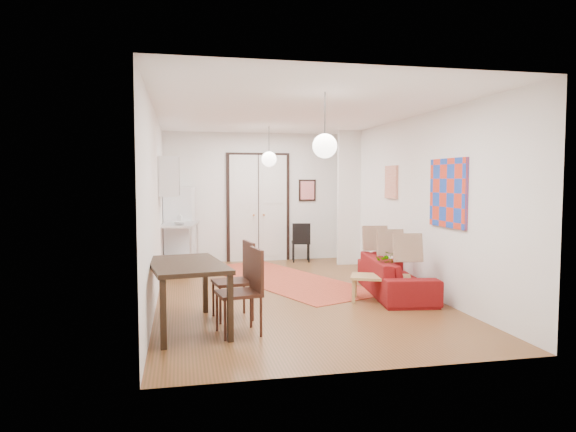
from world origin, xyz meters
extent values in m
plane|color=brown|center=(0.00, 0.00, 0.00)|extent=(7.00, 7.00, 0.00)
cube|color=white|center=(0.00, 0.00, 2.90)|extent=(4.20, 7.00, 0.02)
cube|color=white|center=(0.00, 3.50, 1.45)|extent=(4.20, 0.02, 2.90)
cube|color=white|center=(0.00, -3.50, 1.45)|extent=(4.20, 0.02, 2.90)
cube|color=white|center=(-2.10, 0.00, 1.45)|extent=(0.02, 7.00, 2.90)
cube|color=white|center=(2.10, 0.00, 1.45)|extent=(0.02, 7.00, 2.90)
cube|color=silver|center=(0.00, 3.46, 1.20)|extent=(1.44, 0.06, 2.50)
cube|color=white|center=(1.85, 2.55, 1.45)|extent=(0.50, 0.10, 2.90)
cube|color=white|center=(-1.92, 1.50, 1.90)|extent=(0.35, 1.00, 0.70)
cube|color=red|center=(2.08, -1.25, 1.65)|extent=(0.05, 1.00, 1.00)
cube|color=beige|center=(2.08, 0.80, 1.80)|extent=(0.05, 0.50, 0.60)
cube|color=red|center=(1.15, 3.47, 1.60)|extent=(0.40, 0.03, 0.50)
cube|color=olive|center=(-2.07, 2.00, 1.95)|extent=(0.03, 0.44, 0.54)
sphere|color=white|center=(0.00, 2.00, 2.25)|extent=(0.30, 0.30, 0.30)
cylinder|color=black|center=(0.00, 2.00, 2.65)|extent=(0.01, 0.01, 0.50)
sphere|color=white|center=(0.00, -2.00, 2.25)|extent=(0.30, 0.30, 0.30)
cylinder|color=black|center=(0.00, -2.00, 2.65)|extent=(0.01, 0.01, 0.50)
cube|color=#C64C31|center=(0.11, 1.16, 0.01)|extent=(2.95, 4.36, 0.01)
imported|color=maroon|center=(1.63, -0.45, 0.30)|extent=(2.16, 1.09, 0.60)
cube|color=tan|center=(1.22, -0.85, 0.37)|extent=(1.00, 0.80, 0.04)
cube|color=tan|center=(0.82, -1.05, 0.18)|extent=(0.06, 0.06, 0.35)
cube|color=tan|center=(1.61, -1.05, 0.18)|extent=(0.06, 0.06, 0.35)
cube|color=tan|center=(0.82, -0.65, 0.18)|extent=(0.06, 0.06, 0.35)
cube|color=tan|center=(1.61, -0.65, 0.18)|extent=(0.06, 0.06, 0.35)
imported|color=#2F632C|center=(1.32, -0.85, 0.58)|extent=(0.43, 0.41, 0.38)
cube|color=silver|center=(-1.75, 2.36, 0.96)|extent=(0.81, 1.36, 0.04)
cube|color=silver|center=(-1.75, 2.36, 0.19)|extent=(0.77, 1.31, 0.03)
cylinder|color=silver|center=(-2.03, 1.76, 0.48)|extent=(0.04, 0.04, 0.96)
cylinder|color=silver|center=(-1.47, 1.76, 0.48)|extent=(0.04, 0.04, 0.96)
cylinder|color=silver|center=(-2.03, 2.96, 0.48)|extent=(0.04, 0.04, 0.96)
cylinder|color=silver|center=(-1.47, 2.96, 0.48)|extent=(0.04, 0.04, 0.96)
imported|color=silver|center=(-1.75, 2.06, 1.01)|extent=(0.27, 0.27, 0.06)
imported|color=teal|center=(-1.75, 2.61, 1.08)|extent=(0.11, 0.11, 0.20)
cube|color=silver|center=(-1.75, 3.15, 0.84)|extent=(0.67, 0.67, 1.68)
cube|color=black|center=(-1.67, -1.70, 0.80)|extent=(1.07, 1.60, 0.05)
cube|color=black|center=(-2.04, -2.39, 0.38)|extent=(0.07, 0.07, 0.77)
cube|color=black|center=(-1.30, -2.39, 0.38)|extent=(0.07, 0.07, 0.77)
cube|color=black|center=(-2.04, -1.01, 0.38)|extent=(0.07, 0.07, 0.77)
cube|color=black|center=(-1.30, -1.01, 0.38)|extent=(0.07, 0.07, 0.77)
cube|color=#361911|center=(-1.07, -1.35, 0.49)|extent=(0.56, 0.54, 0.04)
cube|color=#361911|center=(-1.07, -1.12, 0.76)|extent=(0.11, 0.47, 0.51)
cylinder|color=#361911|center=(-1.27, -1.56, 0.24)|extent=(0.03, 0.03, 0.49)
cylinder|color=#361911|center=(-0.87, -1.56, 0.24)|extent=(0.03, 0.03, 0.49)
cylinder|color=#361911|center=(-1.27, -1.13, 0.24)|extent=(0.03, 0.03, 0.49)
cylinder|color=#361911|center=(-0.87, -1.13, 0.24)|extent=(0.03, 0.03, 0.49)
cube|color=#361911|center=(-1.07, -2.05, 0.49)|extent=(0.56, 0.54, 0.04)
cube|color=#361911|center=(-1.07, -1.82, 0.76)|extent=(0.11, 0.47, 0.51)
cylinder|color=#361911|center=(-1.27, -2.26, 0.24)|extent=(0.03, 0.03, 0.49)
cylinder|color=#361911|center=(-0.87, -2.26, 0.24)|extent=(0.03, 0.03, 0.49)
cylinder|color=#361911|center=(-1.27, -1.83, 0.24)|extent=(0.03, 0.03, 0.49)
cylinder|color=#361911|center=(-0.87, -1.83, 0.24)|extent=(0.03, 0.03, 0.49)
cube|color=black|center=(0.92, 3.15, 0.43)|extent=(0.46, 0.46, 0.04)
cube|color=black|center=(0.92, 3.33, 0.66)|extent=(0.40, 0.10, 0.43)
cylinder|color=black|center=(0.75, 2.98, 0.21)|extent=(0.03, 0.03, 0.43)
cylinder|color=black|center=(1.09, 2.98, 0.21)|extent=(0.03, 0.03, 0.43)
cylinder|color=black|center=(0.75, 3.32, 0.21)|extent=(0.03, 0.03, 0.43)
cylinder|color=black|center=(1.09, 3.32, 0.21)|extent=(0.03, 0.03, 0.43)
camera|label=1|loc=(-1.73, -8.05, 1.83)|focal=32.00mm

